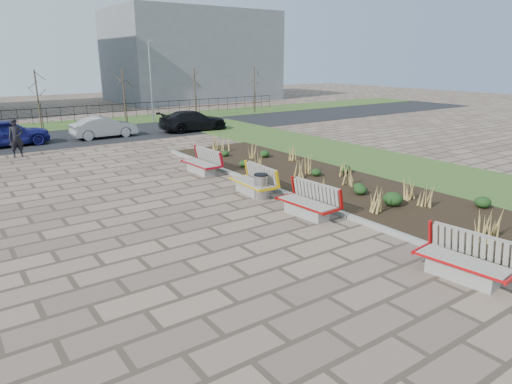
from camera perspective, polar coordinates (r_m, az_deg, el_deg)
ground at (r=11.00m, az=2.72°, el=-9.41°), size 120.00×120.00×0.00m
planting_bed at (r=18.41m, az=8.47°, el=1.31°), size 4.50×18.00×0.10m
planting_curb at (r=16.92m, az=2.76°, el=0.22°), size 0.16×18.00×0.15m
grass_verge_near at (r=21.90m, az=17.52°, el=3.06°), size 5.00×38.00×0.04m
grass_verge_far at (r=36.60m, az=-25.64°, el=7.32°), size 80.00×5.00×0.04m
road at (r=30.76m, az=-23.57°, el=6.10°), size 80.00×7.00×0.02m
bench_a at (r=11.23m, az=24.52°, el=-7.61°), size 1.14×2.19×1.00m
bench_b at (r=14.31m, az=6.36°, el=-1.13°), size 1.04×2.16×1.00m
bench_c at (r=16.56m, az=-0.49°, el=1.40°), size 1.01×2.15×1.00m
bench_d at (r=19.77m, az=-6.95°, el=3.76°), size 0.98×2.13×1.00m
litter_bin at (r=16.03m, az=0.61°, el=0.67°), size 0.48×0.48×0.88m
pedestrian at (r=25.85m, az=-27.80°, el=6.00°), size 0.70×0.46×1.91m
car_blue at (r=29.18m, az=-28.84°, el=6.51°), size 4.67×2.18×1.54m
car_silver at (r=30.06m, az=-18.45°, el=7.69°), size 3.96×1.46×1.30m
car_black at (r=31.62m, az=-7.84°, el=8.82°), size 4.77×2.11×1.36m
tree_c at (r=34.92m, az=-25.59°, el=10.32°), size 1.40×1.40×4.00m
tree_d at (r=36.45m, az=-16.17°, el=11.45°), size 1.40×1.40×4.00m
tree_e at (r=38.87m, az=-7.65°, el=12.20°), size 1.40×1.40×4.00m
tree_f at (r=42.01m, az=-0.24°, el=12.65°), size 1.40×1.40×4.00m
lamp_east at (r=36.65m, az=-13.01°, el=13.26°), size 0.24×0.60×6.00m
railing_fence at (r=37.99m, az=-26.18°, el=8.48°), size 44.00×0.10×1.20m
building_grey at (r=56.21m, az=-8.02°, el=16.46°), size 18.00×12.00×10.00m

